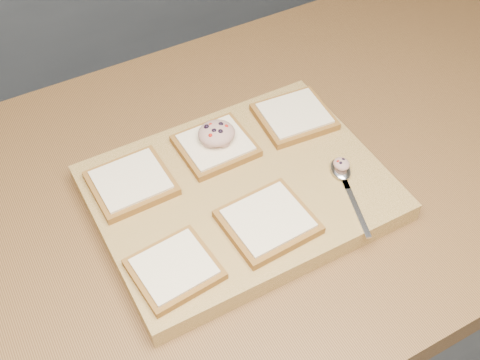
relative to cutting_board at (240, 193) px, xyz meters
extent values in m
cube|color=slate|center=(0.01, 0.04, -0.50)|extent=(1.90, 0.75, 0.84)
cube|color=brown|center=(0.01, 0.04, -0.05)|extent=(2.00, 0.80, 0.06)
cube|color=slate|center=(0.01, 1.47, -0.47)|extent=(3.60, 0.60, 0.90)
cube|color=tan|center=(0.00, 0.00, 0.00)|extent=(0.46, 0.35, 0.04)
cube|color=olive|center=(-0.16, 0.08, 0.03)|extent=(0.13, 0.12, 0.01)
cube|color=#FFEFC2|center=(-0.16, 0.08, 0.03)|extent=(0.11, 0.10, 0.00)
cube|color=olive|center=(0.00, 0.09, 0.03)|extent=(0.12, 0.11, 0.01)
cube|color=#FFEFC2|center=(0.00, 0.09, 0.03)|extent=(0.11, 0.10, 0.00)
cube|color=olive|center=(0.16, 0.09, 0.03)|extent=(0.13, 0.12, 0.01)
cube|color=#FFEFC2|center=(0.16, 0.09, 0.03)|extent=(0.12, 0.11, 0.00)
cube|color=olive|center=(-0.16, -0.10, 0.02)|extent=(0.13, 0.12, 0.01)
cube|color=#FFEFC2|center=(-0.16, -0.10, 0.03)|extent=(0.11, 0.10, 0.00)
cube|color=olive|center=(0.00, -0.09, 0.03)|extent=(0.14, 0.13, 0.01)
cube|color=#FFEFC2|center=(0.00, -0.09, 0.03)|extent=(0.12, 0.11, 0.00)
ellipsoid|color=tan|center=(0.01, 0.10, 0.05)|extent=(0.06, 0.06, 0.03)
sphere|color=black|center=(0.02, 0.10, 0.06)|extent=(0.01, 0.01, 0.01)
sphere|color=black|center=(0.00, 0.11, 0.06)|extent=(0.01, 0.01, 0.01)
sphere|color=black|center=(0.01, 0.09, 0.06)|extent=(0.01, 0.01, 0.01)
sphere|color=black|center=(0.00, 0.09, 0.06)|extent=(0.01, 0.01, 0.01)
sphere|color=#A5140C|center=(0.03, 0.09, 0.06)|extent=(0.01, 0.01, 0.01)
sphere|color=#A5140C|center=(0.00, 0.11, 0.06)|extent=(0.01, 0.01, 0.01)
sphere|color=#A5140C|center=(-0.01, 0.09, 0.06)|extent=(0.01, 0.01, 0.01)
ellipsoid|color=silver|center=(0.16, -0.05, 0.02)|extent=(0.05, 0.06, 0.01)
cube|color=silver|center=(0.15, -0.08, 0.02)|extent=(0.02, 0.03, 0.00)
cube|color=silver|center=(0.14, -0.13, 0.02)|extent=(0.04, 0.12, 0.00)
ellipsoid|color=tan|center=(0.16, -0.05, 0.04)|extent=(0.03, 0.03, 0.01)
sphere|color=black|center=(0.17, -0.05, 0.04)|extent=(0.01, 0.01, 0.01)
sphere|color=black|center=(0.16, -0.06, 0.04)|extent=(0.01, 0.01, 0.01)
sphere|color=#A5140C|center=(0.16, -0.05, 0.04)|extent=(0.01, 0.01, 0.01)
camera|label=1|loc=(-0.31, -0.56, 0.76)|focal=45.00mm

